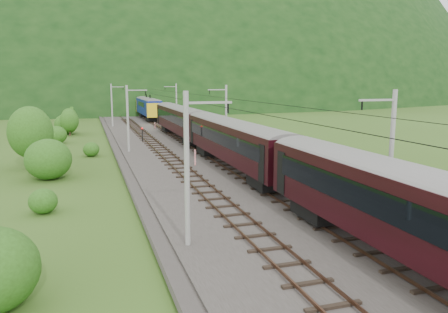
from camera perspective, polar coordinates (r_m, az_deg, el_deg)
name	(u,v)px	position (r m, az deg, el deg)	size (l,w,h in m)	color
ground	(295,237)	(25.53, 9.20, -10.40)	(600.00, 600.00, 0.00)	#344D18
railbed	(237,193)	(34.29, 1.68, -4.74)	(14.00, 220.00, 0.30)	#38332D
track_left	(207,192)	(33.55, -2.21, -4.69)	(2.40, 220.00, 0.27)	#533423
track_right	(265,188)	(35.08, 5.39, -4.08)	(2.40, 220.00, 0.27)	#533423
catenary_left	(128,117)	(53.72, -12.38, 5.03)	(2.54, 192.28, 8.00)	gray
catenary_right	(226,115)	(56.16, 0.20, 5.46)	(2.54, 192.28, 8.00)	gray
overhead_wires	(237,103)	(33.23, 1.74, 6.94)	(4.83, 198.00, 0.03)	black
mountain_main	(104,96)	(281.68, -15.46, 7.69)	(504.00, 360.00, 244.00)	black
train	(294,155)	(30.08, 9.09, 0.15)	(3.23, 154.98, 5.62)	black
hazard_post_near	(195,157)	(44.53, -3.79, -0.11)	(0.17, 0.17, 1.61)	red
hazard_post_far	(155,126)	(79.04, -9.01, 4.02)	(0.14, 0.14, 1.29)	red
signal	(142,134)	(62.50, -10.62, 2.97)	(0.22, 0.22, 2.03)	black
vegetation_left	(32,166)	(36.75, -23.77, -1.09)	(11.17, 145.21, 6.31)	#264E15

